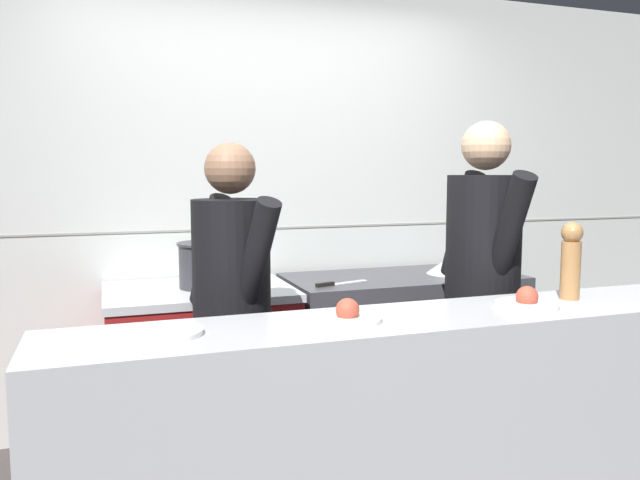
# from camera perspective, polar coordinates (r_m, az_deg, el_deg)

# --- Properties ---
(wall_back_tiled) EXTENTS (8.00, 0.06, 2.60)m
(wall_back_tiled) POSITION_cam_1_polar(r_m,az_deg,el_deg) (3.74, -4.68, 3.43)
(wall_back_tiled) COLOR silver
(wall_back_tiled) RESTS_ON ground_plane
(oven_range) EXTENTS (0.95, 0.71, 0.88)m
(oven_range) POSITION_cam_1_polar(r_m,az_deg,el_deg) (3.41, -10.89, -11.62)
(oven_range) COLOR maroon
(oven_range) RESTS_ON ground_plane
(prep_counter) EXTENTS (1.35, 0.65, 0.88)m
(prep_counter) POSITION_cam_1_polar(r_m,az_deg,el_deg) (3.76, 7.50, -9.94)
(prep_counter) COLOR #38383D
(prep_counter) RESTS_ON ground_plane
(pass_counter) EXTENTS (2.81, 0.45, 0.97)m
(pass_counter) POSITION_cam_1_polar(r_m,az_deg,el_deg) (2.49, 10.68, -17.65)
(pass_counter) COLOR #B7BABF
(pass_counter) RESTS_ON ground_plane
(stock_pot) EXTENTS (0.31, 0.31, 0.24)m
(stock_pot) POSITION_cam_1_polar(r_m,az_deg,el_deg) (3.30, -10.25, -2.14)
(stock_pot) COLOR #2D2D33
(stock_pot) RESTS_ON oven_range
(mixing_bowl_steel) EXTENTS (0.28, 0.28, 0.10)m
(mixing_bowl_steel) POSITION_cam_1_polar(r_m,az_deg,el_deg) (3.77, 11.84, -2.24)
(mixing_bowl_steel) COLOR #B7BABF
(mixing_bowl_steel) RESTS_ON prep_counter
(chefs_knife) EXTENTS (0.33, 0.13, 0.02)m
(chefs_knife) POSITION_cam_1_polar(r_m,az_deg,el_deg) (3.33, 1.56, -4.00)
(chefs_knife) COLOR #B7BABF
(chefs_knife) RESTS_ON prep_counter
(plated_dish_main) EXTENTS (0.24, 0.24, 0.02)m
(plated_dish_main) POSITION_cam_1_polar(r_m,az_deg,el_deg) (2.06, -14.05, -8.20)
(plated_dish_main) COLOR white
(plated_dish_main) RESTS_ON pass_counter
(plated_dish_appetiser) EXTENTS (0.24, 0.24, 0.08)m
(plated_dish_appetiser) POSITION_cam_1_polar(r_m,az_deg,el_deg) (2.17, 2.53, -6.93)
(plated_dish_appetiser) COLOR white
(plated_dish_appetiser) RESTS_ON pass_counter
(plated_dish_dessert) EXTENTS (0.24, 0.24, 0.08)m
(plated_dish_dessert) POSITION_cam_1_polar(r_m,az_deg,el_deg) (2.52, 18.39, -5.39)
(plated_dish_dessert) COLOR white
(plated_dish_dessert) RESTS_ON pass_counter
(pepper_mill) EXTENTS (0.09, 0.09, 0.31)m
(pepper_mill) POSITION_cam_1_polar(r_m,az_deg,el_deg) (2.72, 21.96, -1.61)
(pepper_mill) COLOR #AD7A47
(pepper_mill) RESTS_ON pass_counter
(chef_head_cook) EXTENTS (0.41, 0.69, 1.60)m
(chef_head_cook) POSITION_cam_1_polar(r_m,az_deg,el_deg) (2.67, -8.03, -6.59)
(chef_head_cook) COLOR black
(chef_head_cook) RESTS_ON ground_plane
(chef_sous) EXTENTS (0.37, 0.75, 1.72)m
(chef_sous) POSITION_cam_1_polar(r_m,az_deg,el_deg) (3.06, 14.61, -3.86)
(chef_sous) COLOR black
(chef_sous) RESTS_ON ground_plane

